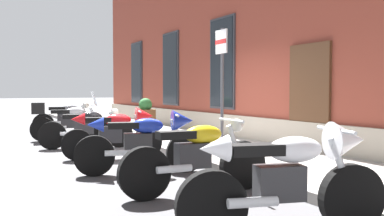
{
  "coord_description": "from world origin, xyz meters",
  "views": [
    {
      "loc": [
        7.78,
        -3.49,
        1.34
      ],
      "look_at": [
        0.73,
        0.32,
        1.0
      ],
      "focal_mm": 37.93,
      "sensor_mm": 36.0,
      "label": 1
    }
  ],
  "objects_px": {
    "motorcycle_silver_touring": "(67,120)",
    "barrel_planter": "(146,117)",
    "motorcycle_black_naked": "(87,128)",
    "motorcycle_yellow_naked": "(197,157)",
    "parking_sign": "(222,73)",
    "motorcycle_blue_sport": "(146,139)",
    "motorcycle_white_sport": "(292,175)",
    "motorcycle_red_sport": "(117,131)",
    "motorcycle_grey_naked": "(67,118)"
  },
  "relations": [
    {
      "from": "motorcycle_silver_touring",
      "to": "motorcycle_blue_sport",
      "type": "xyz_separation_m",
      "value": [
        5.11,
        0.23,
        0.01
      ]
    },
    {
      "from": "motorcycle_red_sport",
      "to": "motorcycle_silver_touring",
      "type": "bearing_deg",
      "value": -175.44
    },
    {
      "from": "motorcycle_white_sport",
      "to": "parking_sign",
      "type": "height_order",
      "value": "parking_sign"
    },
    {
      "from": "motorcycle_grey_naked",
      "to": "barrel_planter",
      "type": "xyz_separation_m",
      "value": [
        1.59,
        1.97,
        0.07
      ]
    },
    {
      "from": "motorcycle_blue_sport",
      "to": "motorcycle_silver_touring",
      "type": "bearing_deg",
      "value": -177.4
    },
    {
      "from": "parking_sign",
      "to": "motorcycle_silver_touring",
      "type": "bearing_deg",
      "value": -158.48
    },
    {
      "from": "motorcycle_blue_sport",
      "to": "motorcycle_white_sport",
      "type": "distance_m",
      "value": 3.28
    },
    {
      "from": "motorcycle_white_sport",
      "to": "parking_sign",
      "type": "bearing_deg",
      "value": 156.85
    },
    {
      "from": "motorcycle_blue_sport",
      "to": "motorcycle_white_sport",
      "type": "xyz_separation_m",
      "value": [
        3.27,
        0.11,
        0.01
      ]
    },
    {
      "from": "motorcycle_black_naked",
      "to": "motorcycle_red_sport",
      "type": "xyz_separation_m",
      "value": [
        1.7,
        0.16,
        0.09
      ]
    },
    {
      "from": "motorcycle_black_naked",
      "to": "parking_sign",
      "type": "relative_size",
      "value": 0.89
    },
    {
      "from": "motorcycle_black_naked",
      "to": "barrel_planter",
      "type": "height_order",
      "value": "barrel_planter"
    },
    {
      "from": "motorcycle_red_sport",
      "to": "barrel_planter",
      "type": "xyz_separation_m",
      "value": [
        -3.61,
        2.06,
        -0.0
      ]
    },
    {
      "from": "motorcycle_silver_touring",
      "to": "motorcycle_blue_sport",
      "type": "distance_m",
      "value": 5.12
    },
    {
      "from": "motorcycle_silver_touring",
      "to": "motorcycle_black_naked",
      "type": "relative_size",
      "value": 0.99
    },
    {
      "from": "motorcycle_grey_naked",
      "to": "motorcycle_silver_touring",
      "type": "bearing_deg",
      "value": -11.68
    },
    {
      "from": "motorcycle_yellow_naked",
      "to": "motorcycle_white_sport",
      "type": "distance_m",
      "value": 1.74
    },
    {
      "from": "motorcycle_black_naked",
      "to": "motorcycle_blue_sport",
      "type": "height_order",
      "value": "motorcycle_blue_sport"
    },
    {
      "from": "motorcycle_red_sport",
      "to": "motorcycle_white_sport",
      "type": "height_order",
      "value": "motorcycle_white_sport"
    },
    {
      "from": "motorcycle_yellow_naked",
      "to": "parking_sign",
      "type": "distance_m",
      "value": 2.71
    },
    {
      "from": "motorcycle_red_sport",
      "to": "motorcycle_yellow_naked",
      "type": "bearing_deg",
      "value": 0.83
    },
    {
      "from": "motorcycle_blue_sport",
      "to": "parking_sign",
      "type": "relative_size",
      "value": 0.87
    },
    {
      "from": "motorcycle_black_naked",
      "to": "motorcycle_blue_sport",
      "type": "relative_size",
      "value": 1.03
    },
    {
      "from": "motorcycle_white_sport",
      "to": "parking_sign",
      "type": "relative_size",
      "value": 0.84
    },
    {
      "from": "motorcycle_yellow_naked",
      "to": "barrel_planter",
      "type": "relative_size",
      "value": 2.1
    },
    {
      "from": "motorcycle_blue_sport",
      "to": "motorcycle_grey_naked",
      "type": "bearing_deg",
      "value": 178.95
    },
    {
      "from": "parking_sign",
      "to": "motorcycle_black_naked",
      "type": "bearing_deg",
      "value": -149.53
    },
    {
      "from": "barrel_planter",
      "to": "motorcycle_black_naked",
      "type": "bearing_deg",
      "value": -49.25
    },
    {
      "from": "motorcycle_grey_naked",
      "to": "motorcycle_white_sport",
      "type": "xyz_separation_m",
      "value": [
        10.12,
        -0.01,
        0.09
      ]
    },
    {
      "from": "motorcycle_black_naked",
      "to": "parking_sign",
      "type": "bearing_deg",
      "value": 30.47
    },
    {
      "from": "motorcycle_yellow_naked",
      "to": "motorcycle_white_sport",
      "type": "relative_size",
      "value": 1.04
    },
    {
      "from": "motorcycle_grey_naked",
      "to": "parking_sign",
      "type": "distance_m",
      "value": 6.79
    },
    {
      "from": "motorcycle_grey_naked",
      "to": "parking_sign",
      "type": "relative_size",
      "value": 0.84
    },
    {
      "from": "motorcycle_silver_touring",
      "to": "barrel_planter",
      "type": "relative_size",
      "value": 2.13
    },
    {
      "from": "motorcycle_red_sport",
      "to": "barrel_planter",
      "type": "bearing_deg",
      "value": 150.36
    },
    {
      "from": "motorcycle_black_naked",
      "to": "barrel_planter",
      "type": "bearing_deg",
      "value": 130.75
    },
    {
      "from": "motorcycle_silver_touring",
      "to": "motorcycle_white_sport",
      "type": "distance_m",
      "value": 8.4
    },
    {
      "from": "motorcycle_blue_sport",
      "to": "motorcycle_yellow_naked",
      "type": "distance_m",
      "value": 1.54
    },
    {
      "from": "motorcycle_black_naked",
      "to": "motorcycle_red_sport",
      "type": "distance_m",
      "value": 1.71
    },
    {
      "from": "motorcycle_black_naked",
      "to": "motorcycle_white_sport",
      "type": "relative_size",
      "value": 1.07
    },
    {
      "from": "parking_sign",
      "to": "motorcycle_red_sport",
      "type": "bearing_deg",
      "value": -129.21
    },
    {
      "from": "motorcycle_yellow_naked",
      "to": "parking_sign",
      "type": "bearing_deg",
      "value": 140.07
    },
    {
      "from": "motorcycle_black_naked",
      "to": "parking_sign",
      "type": "height_order",
      "value": "parking_sign"
    },
    {
      "from": "motorcycle_black_naked",
      "to": "motorcycle_yellow_naked",
      "type": "height_order",
      "value": "motorcycle_yellow_naked"
    },
    {
      "from": "motorcycle_silver_touring",
      "to": "parking_sign",
      "type": "relative_size",
      "value": 0.88
    },
    {
      "from": "motorcycle_black_naked",
      "to": "barrel_planter",
      "type": "relative_size",
      "value": 2.15
    },
    {
      "from": "motorcycle_red_sport",
      "to": "motorcycle_white_sport",
      "type": "distance_m",
      "value": 4.92
    },
    {
      "from": "motorcycle_grey_naked",
      "to": "parking_sign",
      "type": "height_order",
      "value": "parking_sign"
    },
    {
      "from": "motorcycle_white_sport",
      "to": "barrel_planter",
      "type": "xyz_separation_m",
      "value": [
        -8.53,
        1.99,
        -0.02
      ]
    },
    {
      "from": "motorcycle_red_sport",
      "to": "motorcycle_white_sport",
      "type": "xyz_separation_m",
      "value": [
        4.92,
        0.07,
        0.02
      ]
    }
  ]
}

